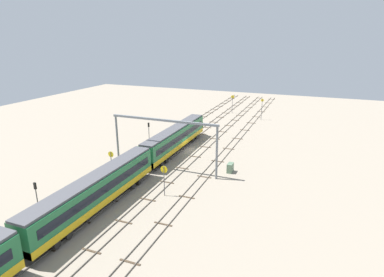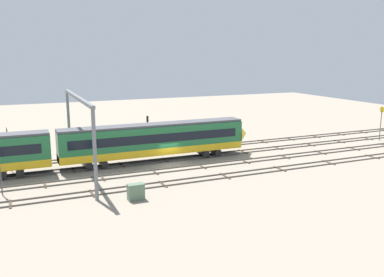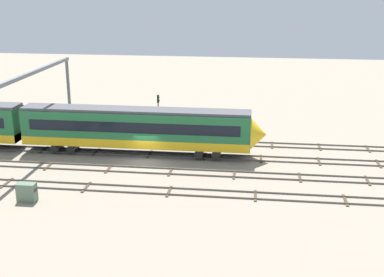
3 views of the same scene
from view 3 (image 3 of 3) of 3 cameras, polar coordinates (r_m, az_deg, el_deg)
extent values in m
plane|color=gray|center=(52.05, -5.31, -2.65)|extent=(150.84, 150.84, 0.00)
cube|color=#59544C|center=(44.87, -7.48, -5.96)|extent=(134.84, 0.07, 0.16)
cube|color=#59544C|center=(46.15, -7.04, -5.26)|extent=(134.84, 0.07, 0.16)
cube|color=#473828|center=(49.44, -20.02, -4.71)|extent=(0.24, 2.40, 0.08)
cube|color=#473828|center=(46.56, -11.74, -5.35)|extent=(0.24, 2.40, 0.08)
cube|color=#473828|center=(44.77, -2.58, -5.93)|extent=(0.24, 2.40, 0.08)
cube|color=#473828|center=(44.19, 7.10, -6.37)|extent=(0.24, 2.40, 0.08)
cube|color=#473828|center=(44.87, 16.77, -6.64)|extent=(0.24, 2.40, 0.08)
cube|color=#59544C|center=(49.18, -6.09, -3.78)|extent=(134.84, 0.07, 0.16)
cube|color=#59544C|center=(50.48, -5.72, -3.21)|extent=(134.84, 0.07, 0.16)
cube|color=#473828|center=(52.63, -15.71, -2.97)|extent=(0.24, 2.40, 0.08)
cube|color=#473828|center=(50.60, -9.29, -3.35)|extent=(0.24, 2.40, 0.08)
cube|color=#473828|center=(49.26, -2.42, -3.71)|extent=(0.24, 2.40, 0.08)
cube|color=#473828|center=(48.66, 4.73, -4.03)|extent=(0.24, 2.40, 0.08)
cube|color=#473828|center=(48.83, 11.96, -4.28)|extent=(0.24, 2.40, 0.08)
cube|color=#473828|center=(49.75, 19.02, -4.47)|extent=(0.24, 2.40, 0.08)
cube|color=#59544C|center=(53.57, -4.92, -1.96)|extent=(134.84, 0.07, 0.16)
cube|color=#59544C|center=(54.90, -4.61, -1.48)|extent=(134.84, 0.07, 0.16)
cube|color=#473828|center=(57.76, -16.22, -1.21)|extent=(0.24, 2.40, 0.08)
cube|color=#473828|center=(55.72, -10.68, -1.48)|extent=(0.24, 2.40, 0.08)
cube|color=#473828|center=(54.24, -4.77, -1.76)|extent=(0.24, 2.40, 0.08)
cube|color=#473828|center=(53.37, 1.41, -2.02)|extent=(0.24, 2.40, 0.08)
cube|color=#473828|center=(53.14, 7.71, -2.27)|extent=(0.24, 2.40, 0.08)
cube|color=#473828|center=(53.54, 14.00, -2.49)|extent=(0.24, 2.40, 0.08)
cube|color=#473828|center=(54.58, 20.12, -2.67)|extent=(0.24, 2.40, 0.08)
cube|color=#59544C|center=(58.03, -3.94, -0.42)|extent=(134.84, 0.07, 0.16)
cube|color=#59544C|center=(59.37, -3.68, 0.00)|extent=(134.84, 0.07, 0.16)
cube|color=#473828|center=(64.60, -19.82, 0.38)|extent=(0.24, 2.40, 0.08)
cube|color=#473828|center=(62.44, -15.57, 0.22)|extent=(0.24, 2.40, 0.08)
cube|color=#473828|center=(60.64, -11.04, 0.04)|extent=(0.24, 2.40, 0.08)
cube|color=#473828|center=(59.25, -6.27, -0.15)|extent=(0.24, 2.40, 0.08)
cube|color=#473828|center=(58.28, -1.30, -0.34)|extent=(0.24, 2.40, 0.08)
cube|color=#473828|center=(57.77, 3.79, -0.54)|extent=(0.24, 2.40, 0.08)
cube|color=#473828|center=(57.72, 8.93, -0.73)|extent=(0.24, 2.40, 0.08)
cube|color=#473828|center=(58.13, 14.05, -0.92)|extent=(0.24, 2.40, 0.08)
cube|color=#473828|center=(59.00, 19.05, -1.09)|extent=(0.24, 2.40, 0.08)
cube|color=#1E6638|center=(53.71, -6.32, 1.16)|extent=(24.00, 2.90, 3.60)
cube|color=gold|center=(54.09, -6.27, -0.22)|extent=(24.00, 2.94, 0.90)
cube|color=#4C4C51|center=(53.20, -6.39, 3.18)|extent=(24.00, 2.50, 0.30)
cube|color=black|center=(52.22, -6.71, 1.17)|extent=(22.00, 0.04, 1.10)
cube|color=black|center=(54.96, -5.99, 2.01)|extent=(22.00, 0.04, 1.10)
cylinder|color=black|center=(56.93, -14.68, -0.75)|extent=(0.90, 2.70, 0.90)
cylinder|color=black|center=(56.30, -12.97, -0.82)|extent=(0.90, 2.70, 0.90)
cylinder|color=black|center=(53.24, 0.88, -1.42)|extent=(0.90, 2.70, 0.90)
cylinder|color=black|center=(53.08, 2.81, -1.50)|extent=(0.90, 2.70, 0.90)
cone|color=gold|center=(52.32, 7.45, 0.47)|extent=(1.60, 3.24, 3.24)
cylinder|color=slate|center=(62.62, -13.57, 4.52)|extent=(0.36, 0.36, 8.74)
cube|color=slate|center=(53.36, -17.38, 7.04)|extent=(0.40, 19.17, 0.35)
cylinder|color=#4C4C51|center=(59.94, -3.77, 2.12)|extent=(0.14, 0.14, 4.09)
cube|color=black|center=(59.34, -3.81, 4.45)|extent=(0.20, 0.32, 0.90)
sphere|color=green|center=(59.27, -3.71, 4.63)|extent=(0.20, 0.20, 0.20)
sphere|color=#262626|center=(59.36, -3.70, 4.26)|extent=(0.20, 0.20, 0.20)
cube|color=#597259|center=(44.82, -17.97, -5.74)|extent=(1.56, 0.86, 1.58)
cube|color=#333333|center=(44.41, -17.07, -5.53)|extent=(0.02, 0.60, 0.24)
camera|label=1|loc=(72.00, -64.61, 11.00)|focal=29.87mm
camera|label=2|loc=(28.96, -79.85, -5.02)|focal=38.78mm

